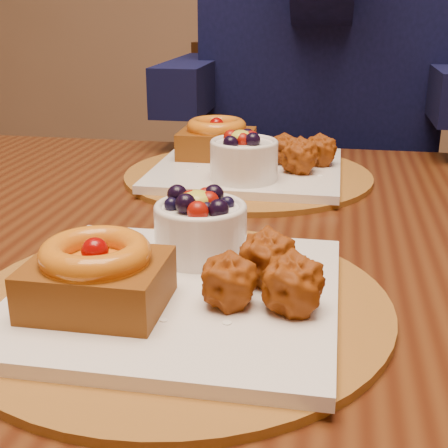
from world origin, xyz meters
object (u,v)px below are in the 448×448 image
Objects in this scene: dining_table at (222,283)px; place_setting_far at (245,161)px; diner at (324,7)px; place_setting_near at (175,279)px; chair_far at (260,221)px.

dining_table is 4.21× the size of place_setting_far.
place_setting_far is (-0.00, 0.21, 0.10)m from dining_table.
dining_table is at bearing -89.11° from place_setting_far.
place_setting_far is 0.47m from diner.
place_setting_far is at bearing -99.37° from diner.
place_setting_near is at bearing -92.63° from diner.
chair_far reaches higher than place_setting_near.
diner reaches higher than place_setting_near.
chair_far is 0.52m from diner.
place_setting_far is 0.42× the size of chair_far.
place_setting_near is 0.42× the size of chair_far.
dining_table is at bearing -77.37° from chair_far.
dining_table is at bearing 89.23° from place_setting_near.
diner is at bearing 81.55° from dining_table.
place_setting_near reaches higher than dining_table.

